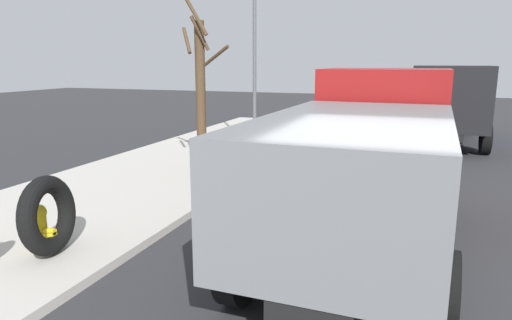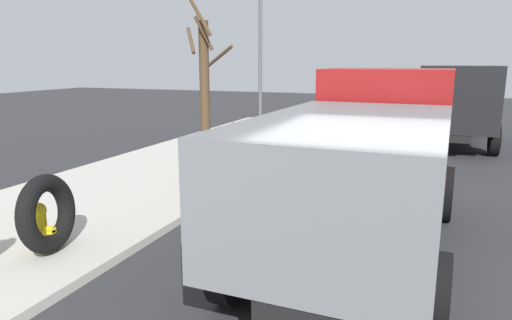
% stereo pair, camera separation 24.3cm
% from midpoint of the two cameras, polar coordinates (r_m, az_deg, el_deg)
% --- Properties ---
extents(fire_hydrant, '(0.26, 0.59, 0.78)m').
position_cam_midpoint_polar(fire_hydrant, '(8.28, -25.81, -7.39)').
color(fire_hydrant, yellow).
rests_on(fire_hydrant, sidewalk_curb).
extents(loose_tire, '(1.31, 0.58, 1.28)m').
position_cam_midpoint_polar(loose_tire, '(8.02, -25.03, -6.21)').
color(loose_tire, black).
rests_on(loose_tire, sidewalk_curb).
extents(dump_truck_gray, '(7.07, 2.97, 3.00)m').
position_cam_midpoint_polar(dump_truck_gray, '(7.88, 12.64, 0.50)').
color(dump_truck_gray, slate).
rests_on(dump_truck_gray, ground).
extents(dump_truck_blue, '(7.03, 2.88, 3.00)m').
position_cam_midpoint_polar(dump_truck_blue, '(19.53, 21.98, 6.69)').
color(dump_truck_blue, '#1E3899').
rests_on(dump_truck_blue, ground).
extents(bare_tree, '(1.28, 1.26, 4.82)m').
position_cam_midpoint_polar(bare_tree, '(12.70, -7.38, 8.43)').
color(bare_tree, '#4C3823').
rests_on(bare_tree, sidewalk_curb).
extents(street_light_pole, '(0.12, 0.12, 6.37)m').
position_cam_midpoint_polar(street_light_pole, '(15.67, -0.63, 12.76)').
color(street_light_pole, '#595B5E').
rests_on(street_light_pole, sidewalk_curb).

